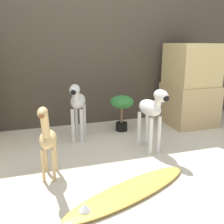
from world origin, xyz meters
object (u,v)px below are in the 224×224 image
at_px(potted_palm_front, 122,106).
at_px(surfboard, 129,191).
at_px(zebra_right, 152,109).
at_px(zebra_left, 78,102).
at_px(giraffe_figurine, 47,137).

bearing_deg(potted_palm_front, surfboard, -107.28).
relative_size(zebra_right, zebra_left, 1.00).
relative_size(zebra_left, potted_palm_front, 1.48).
relative_size(zebra_left, giraffe_figurine, 1.02).
xyz_separation_m(zebra_left, surfboard, (0.16, -1.20, -0.42)).
height_order(zebra_left, giraffe_figurine, zebra_left).
distance_m(zebra_left, potted_palm_front, 0.61).
bearing_deg(potted_palm_front, giraffe_figurine, -136.22).
distance_m(zebra_left, surfboard, 1.29).
relative_size(giraffe_figurine, potted_palm_front, 1.44).
height_order(zebra_right, zebra_left, same).
relative_size(zebra_right, giraffe_figurine, 1.02).
height_order(zebra_right, surfboard, zebra_right).
bearing_deg(surfboard, potted_palm_front, 72.72).
distance_m(potted_palm_front, surfboard, 1.45).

